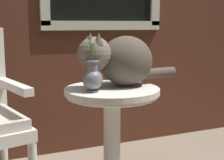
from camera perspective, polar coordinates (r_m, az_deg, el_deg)
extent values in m
cube|color=beige|center=(2.62, -1.43, 9.31)|extent=(0.98, 0.03, 0.07)
cylinder|color=silver|center=(2.13, 0.00, -9.54)|extent=(0.11, 0.11, 0.55)
cylinder|color=silver|center=(2.05, 0.00, -1.86)|extent=(0.59, 0.59, 0.03)
torus|color=silver|center=(2.06, 0.00, -2.61)|extent=(0.56, 0.56, 0.02)
cylinder|color=silver|center=(2.13, -17.96, -12.40)|extent=(0.04, 0.04, 0.44)
cube|color=silver|center=(1.80, -16.61, -0.98)|extent=(0.15, 0.43, 0.04)
ellipsoid|color=brown|center=(2.11, 2.45, 3.28)|extent=(0.37, 0.35, 0.32)
sphere|color=#76695D|center=(2.00, -3.03, 4.52)|extent=(0.20, 0.20, 0.20)
cone|color=brown|center=(2.04, -3.75, 7.20)|extent=(0.07, 0.07, 0.07)
cone|color=brown|center=(1.94, -2.33, 7.09)|extent=(0.07, 0.07, 0.07)
cylinder|color=brown|center=(2.25, 7.39, 1.16)|extent=(0.31, 0.10, 0.07)
cylinder|color=slate|center=(1.94, -3.33, -1.85)|extent=(0.07, 0.07, 0.01)
ellipsoid|color=slate|center=(1.92, -3.35, 0.07)|extent=(0.12, 0.12, 0.12)
cylinder|color=slate|center=(1.91, -3.37, 2.31)|extent=(0.07, 0.07, 0.06)
torus|color=slate|center=(1.91, -3.38, 3.23)|extent=(0.08, 0.08, 0.01)
cylinder|color=#47893D|center=(1.89, -3.39, 4.59)|extent=(0.01, 0.03, 0.10)
cone|color=#47893D|center=(1.88, -3.40, 5.97)|extent=(0.04, 0.04, 0.02)
cylinder|color=#47893D|center=(1.90, -3.63, 5.15)|extent=(0.03, 0.02, 0.13)
cone|color=#47893D|center=(1.88, -3.88, 7.09)|extent=(0.04, 0.04, 0.02)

